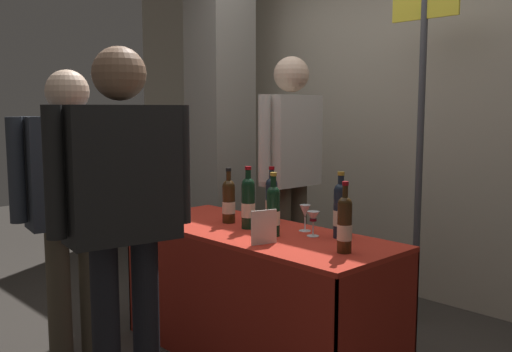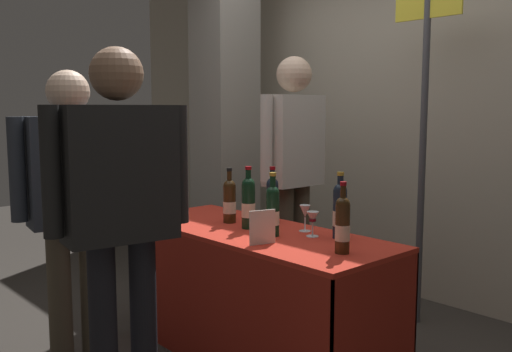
# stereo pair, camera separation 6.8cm
# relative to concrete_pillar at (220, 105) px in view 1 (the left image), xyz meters

# --- Properties ---
(back_partition) EXTENTS (7.10, 0.12, 3.17)m
(back_partition) POSITION_rel_concrete_pillar_xyz_m (1.48, 0.63, 0.16)
(back_partition) COLOR #B2A893
(back_partition) RESTS_ON ground_plane
(concrete_pillar) EXTENTS (0.43, 0.43, 2.84)m
(concrete_pillar) POSITION_rel_concrete_pillar_xyz_m (0.00, 0.00, 0.00)
(concrete_pillar) COLOR gray
(concrete_pillar) RESTS_ON ground_plane
(tasting_table) EXTENTS (1.63, 0.64, 0.73)m
(tasting_table) POSITION_rel_concrete_pillar_xyz_m (1.48, -0.99, -0.92)
(tasting_table) COLOR red
(tasting_table) RESTS_ON ground_plane
(featured_wine_bottle) EXTENTS (0.08, 0.08, 0.32)m
(featured_wine_bottle) POSITION_rel_concrete_pillar_xyz_m (1.22, -0.96, -0.56)
(featured_wine_bottle) COLOR #38230F
(featured_wine_bottle) RESTS_ON tasting_table
(display_bottle_0) EXTENTS (0.07, 0.07, 0.33)m
(display_bottle_0) POSITION_rel_concrete_pillar_xyz_m (2.11, -1.02, -0.56)
(display_bottle_0) COLOR #38230F
(display_bottle_0) RESTS_ON tasting_table
(display_bottle_1) EXTENTS (0.07, 0.07, 0.35)m
(display_bottle_1) POSITION_rel_concrete_pillar_xyz_m (0.79, -1.18, -0.54)
(display_bottle_1) COLOR black
(display_bottle_1) RESTS_ON tasting_table
(display_bottle_2) EXTENTS (0.07, 0.07, 0.34)m
(display_bottle_2) POSITION_rel_concrete_pillar_xyz_m (1.64, -1.01, -0.55)
(display_bottle_2) COLOR black
(display_bottle_2) RESTS_ON tasting_table
(display_bottle_3) EXTENTS (0.08, 0.08, 0.35)m
(display_bottle_3) POSITION_rel_concrete_pillar_xyz_m (1.41, -0.99, -0.54)
(display_bottle_3) COLOR black
(display_bottle_3) RESTS_ON tasting_table
(display_bottle_4) EXTENTS (0.07, 0.07, 0.34)m
(display_bottle_4) POSITION_rel_concrete_pillar_xyz_m (1.91, -0.80, -0.54)
(display_bottle_4) COLOR #192333
(display_bottle_4) RESTS_ON tasting_table
(display_bottle_5) EXTENTS (0.07, 0.07, 0.33)m
(display_bottle_5) POSITION_rel_concrete_pillar_xyz_m (1.39, -0.78, -0.55)
(display_bottle_5) COLOR #192333
(display_bottle_5) RESTS_ON tasting_table
(wine_glass_near_vendor) EXTENTS (0.07, 0.07, 0.13)m
(wine_glass_near_vendor) POSITION_rel_concrete_pillar_xyz_m (1.79, -0.87, -0.60)
(wine_glass_near_vendor) COLOR silver
(wine_glass_near_vendor) RESTS_ON tasting_table
(wine_glass_mid) EXTENTS (0.07, 0.07, 0.14)m
(wine_glass_mid) POSITION_rel_concrete_pillar_xyz_m (1.68, -0.81, -0.59)
(wine_glass_mid) COLOR silver
(wine_glass_mid) RESTS_ON tasting_table
(brochure_stand) EXTENTS (0.05, 0.14, 0.17)m
(brochure_stand) POSITION_rel_concrete_pillar_xyz_m (1.73, -1.18, -0.61)
(brochure_stand) COLOR silver
(brochure_stand) RESTS_ON tasting_table
(vendor_presenter) EXTENTS (0.24, 0.58, 1.74)m
(vendor_presenter) POSITION_rel_concrete_pillar_xyz_m (1.07, -0.27, -0.37)
(vendor_presenter) COLOR #4C4233
(vendor_presenter) RESTS_ON ground_plane
(taster_foreground_right) EXTENTS (0.28, 0.64, 1.65)m
(taster_foreground_right) POSITION_rel_concrete_pillar_xyz_m (1.55, -1.85, -0.42)
(taster_foreground_right) COLOR black
(taster_foreground_right) RESTS_ON ground_plane
(taster_foreground_left) EXTENTS (0.28, 0.59, 1.59)m
(taster_foreground_left) POSITION_rel_concrete_pillar_xyz_m (0.95, -1.79, -0.47)
(taster_foreground_left) COLOR #4C4233
(taster_foreground_left) RESTS_ON ground_plane
(booth_signpost) EXTENTS (0.45, 0.04, 2.14)m
(booth_signpost) POSITION_rel_concrete_pillar_xyz_m (1.81, 0.14, -0.14)
(booth_signpost) COLOR #47474C
(booth_signpost) RESTS_ON ground_plane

